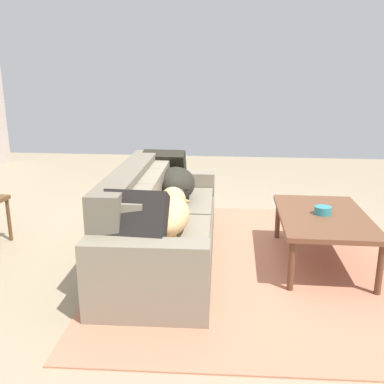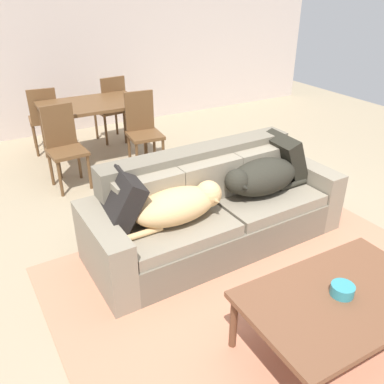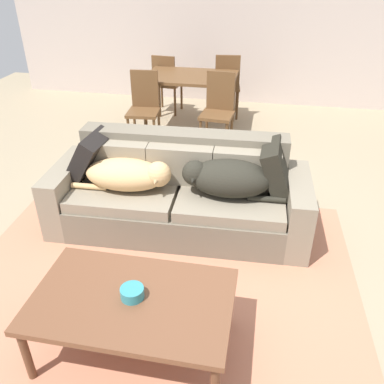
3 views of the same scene
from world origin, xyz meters
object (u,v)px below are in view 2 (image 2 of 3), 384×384
at_px(dog_on_right_cushion, 260,177).
at_px(coffee_table, 341,301).
at_px(dining_table, 91,109).
at_px(dining_chair_far_left, 44,117).
at_px(bowl_on_coffee_table, 342,290).
at_px(throw_pillow_by_left_arm, 119,203).
at_px(couch, 213,210).
at_px(dog_on_left_cushion, 180,205).
at_px(dining_chair_near_left, 64,144).
at_px(dining_chair_far_right, 112,106).
at_px(dining_chair_near_right, 143,128).
at_px(throw_pillow_by_right_arm, 284,158).

xyz_separation_m(dog_on_right_cushion, coffee_table, (-0.41, -1.37, -0.17)).
distance_m(dining_table, dining_chair_far_left, 0.78).
height_order(coffee_table, bowl_on_coffee_table, bowl_on_coffee_table).
bearing_deg(throw_pillow_by_left_arm, dining_table, 78.38).
bearing_deg(throw_pillow_by_left_arm, couch, -0.92).
xyz_separation_m(dog_on_left_cushion, bowl_on_coffee_table, (0.44, -1.30, -0.07)).
xyz_separation_m(couch, dog_on_left_cushion, (-0.41, -0.15, 0.24)).
xyz_separation_m(bowl_on_coffee_table, dining_chair_far_left, (-0.89, 4.44, 0.02)).
bearing_deg(dining_chair_near_left, couch, -69.15).
distance_m(throw_pillow_by_left_arm, dining_chair_far_left, 2.98).
bearing_deg(dog_on_right_cushion, bowl_on_coffee_table, -108.80).
bearing_deg(throw_pillow_by_left_arm, dining_chair_far_left, 90.12).
xyz_separation_m(dog_on_left_cushion, dining_chair_far_right, (0.50, 3.12, -0.03)).
bearing_deg(dining_chair_near_left, dining_chair_near_right, -3.36).
xyz_separation_m(throw_pillow_by_left_arm, coffee_table, (0.88, -1.47, -0.21)).
distance_m(dog_on_right_cushion, throw_pillow_by_left_arm, 1.30).
bearing_deg(throw_pillow_by_right_arm, dining_table, 117.50).
relative_size(couch, dining_chair_near_left, 2.49).
bearing_deg(throw_pillow_by_right_arm, couch, -174.65).
height_order(throw_pillow_by_left_arm, dining_chair_near_right, dining_chair_near_right).
bearing_deg(couch, dining_table, 96.33).
bearing_deg(throw_pillow_by_right_arm, dog_on_right_cushion, -158.29).
bearing_deg(throw_pillow_by_right_arm, coffee_table, -118.47).
height_order(throw_pillow_by_right_arm, dining_table, throw_pillow_by_right_arm).
distance_m(dining_table, dining_chair_near_left, 0.81).
bearing_deg(bowl_on_coffee_table, dining_chair_near_left, 105.43).
relative_size(throw_pillow_by_left_arm, dining_chair_far_left, 0.49).
relative_size(dog_on_right_cushion, dining_chair_near_right, 0.92).
relative_size(dining_table, dining_chair_near_right, 1.29).
bearing_deg(dining_table, throw_pillow_by_right_arm, -62.50).
distance_m(throw_pillow_by_left_arm, dining_chair_near_right, 2.08).
distance_m(bowl_on_coffee_table, dining_chair_near_right, 3.30).
height_order(throw_pillow_by_left_arm, dining_chair_near_left, dining_chair_near_left).
relative_size(throw_pillow_by_right_arm, coffee_table, 0.37).
height_order(dog_on_right_cushion, throw_pillow_by_right_arm, throw_pillow_by_right_arm).
bearing_deg(dining_chair_far_left, throw_pillow_by_left_arm, 95.52).
height_order(couch, dog_on_left_cushion, couch).
relative_size(dog_on_left_cushion, dining_chair_near_left, 0.95).
xyz_separation_m(dining_chair_near_left, dining_chair_far_left, (0.01, 1.17, -0.00)).
height_order(dining_table, dining_chair_near_right, dining_chair_near_right).
height_order(dog_on_right_cushion, bowl_on_coffee_table, dog_on_right_cushion).
xyz_separation_m(dining_chair_near_left, dining_chair_far_right, (0.96, 1.15, 0.02)).
xyz_separation_m(bowl_on_coffee_table, dining_chair_near_right, (0.08, 3.30, 0.04)).
height_order(dog_on_left_cushion, throw_pillow_by_right_arm, throw_pillow_by_right_arm).
bearing_deg(dining_chair_far_left, couch, 111.56).
relative_size(dog_on_right_cushion, bowl_on_coffee_table, 6.22).
distance_m(coffee_table, dining_chair_near_left, 3.40).
bearing_deg(dining_chair_near_left, throw_pillow_by_right_arm, -49.98).
bearing_deg(bowl_on_coffee_table, couch, 91.07).
height_order(couch, throw_pillow_by_right_arm, throw_pillow_by_right_arm).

